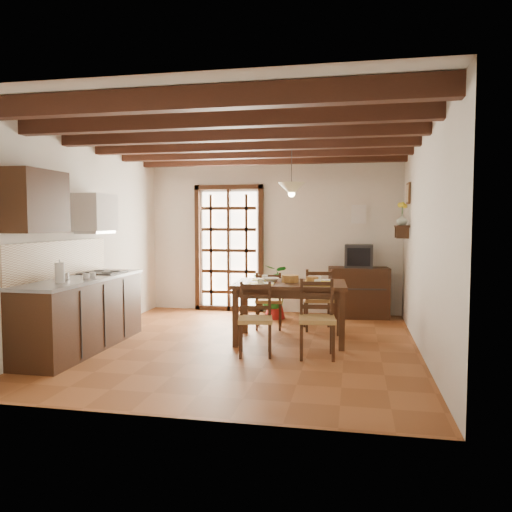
% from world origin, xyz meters
% --- Properties ---
extents(ground_plane, '(5.00, 5.00, 0.00)m').
position_xyz_m(ground_plane, '(0.00, 0.00, 0.00)').
color(ground_plane, brown).
extents(room_shell, '(4.52, 5.02, 2.81)m').
position_xyz_m(room_shell, '(0.00, 0.00, 1.82)').
color(room_shell, silver).
rests_on(room_shell, ground_plane).
extents(ceiling_beams, '(4.50, 4.34, 0.20)m').
position_xyz_m(ceiling_beams, '(0.00, 0.00, 2.69)').
color(ceiling_beams, black).
rests_on(ceiling_beams, room_shell).
extents(french_door, '(1.26, 0.11, 2.32)m').
position_xyz_m(french_door, '(-0.80, 2.45, 1.18)').
color(french_door, white).
rests_on(french_door, ground_plane).
extents(kitchen_counter, '(0.64, 2.25, 1.38)m').
position_xyz_m(kitchen_counter, '(-1.96, -0.60, 0.47)').
color(kitchen_counter, black).
rests_on(kitchen_counter, ground_plane).
extents(upper_cabinet, '(0.35, 0.80, 0.70)m').
position_xyz_m(upper_cabinet, '(-2.08, -1.30, 1.85)').
color(upper_cabinet, black).
rests_on(upper_cabinet, room_shell).
extents(range_hood, '(0.38, 0.60, 0.54)m').
position_xyz_m(range_hood, '(-2.05, -0.05, 1.73)').
color(range_hood, white).
rests_on(range_hood, room_shell).
extents(counter_items, '(0.50, 1.43, 0.25)m').
position_xyz_m(counter_items, '(-1.95, -0.51, 0.96)').
color(counter_items, black).
rests_on(counter_items, kitchen_counter).
extents(dining_table, '(1.54, 1.04, 0.81)m').
position_xyz_m(dining_table, '(0.58, 0.33, 0.70)').
color(dining_table, '#3A2113').
rests_on(dining_table, ground_plane).
extents(chair_near_left, '(0.47, 0.46, 0.89)m').
position_xyz_m(chair_near_left, '(0.26, -0.45, 0.28)').
color(chair_near_left, '#A78046').
rests_on(chair_near_left, ground_plane).
extents(chair_near_right, '(0.47, 0.45, 0.93)m').
position_xyz_m(chair_near_right, '(1.00, -0.40, 0.29)').
color(chair_near_right, '#A78046').
rests_on(chair_near_right, ground_plane).
extents(chair_far_left, '(0.44, 0.42, 0.87)m').
position_xyz_m(chair_far_left, '(0.17, 1.07, 0.27)').
color(chair_far_left, '#A78046').
rests_on(chair_far_left, ground_plane).
extents(chair_far_right, '(0.50, 0.48, 0.93)m').
position_xyz_m(chair_far_right, '(0.91, 1.11, 0.29)').
color(chair_far_right, '#A78046').
rests_on(chair_far_right, ground_plane).
extents(table_setting, '(1.08, 0.72, 0.10)m').
position_xyz_m(table_setting, '(0.58, 0.33, 0.89)').
color(table_setting, yellow).
rests_on(table_setting, dining_table).
extents(table_bowl, '(0.29, 0.29, 0.05)m').
position_xyz_m(table_bowl, '(0.32, 0.37, 0.83)').
color(table_bowl, white).
rests_on(table_bowl, dining_table).
extents(sideboard, '(1.04, 0.54, 0.85)m').
position_xyz_m(sideboard, '(1.51, 2.23, 0.43)').
color(sideboard, black).
rests_on(sideboard, ground_plane).
extents(crt_tv, '(0.47, 0.44, 0.39)m').
position_xyz_m(crt_tv, '(1.51, 2.22, 1.04)').
color(crt_tv, black).
rests_on(crt_tv, sideboard).
extents(fuse_box, '(0.25, 0.03, 0.32)m').
position_xyz_m(fuse_box, '(1.50, 2.48, 1.75)').
color(fuse_box, white).
rests_on(fuse_box, room_shell).
extents(plant_pot, '(0.35, 0.35, 0.21)m').
position_xyz_m(plant_pot, '(0.13, 1.86, 0.11)').
color(plant_pot, maroon).
rests_on(plant_pot, ground_plane).
extents(potted_plant, '(1.98, 1.79, 1.90)m').
position_xyz_m(potted_plant, '(0.13, 1.86, 0.57)').
color(potted_plant, '#144C19').
rests_on(potted_plant, ground_plane).
extents(wall_shelf, '(0.20, 0.42, 0.20)m').
position_xyz_m(wall_shelf, '(2.14, 1.60, 1.51)').
color(wall_shelf, black).
rests_on(wall_shelf, room_shell).
extents(shelf_vase, '(0.15, 0.15, 0.15)m').
position_xyz_m(shelf_vase, '(2.14, 1.60, 1.65)').
color(shelf_vase, '#B2BFB2').
rests_on(shelf_vase, wall_shelf).
extents(shelf_flowers, '(0.14, 0.14, 0.36)m').
position_xyz_m(shelf_flowers, '(2.14, 1.60, 1.86)').
color(shelf_flowers, yellow).
rests_on(shelf_flowers, shelf_vase).
extents(framed_picture, '(0.03, 0.32, 0.32)m').
position_xyz_m(framed_picture, '(2.22, 1.60, 2.05)').
color(framed_picture, brown).
rests_on(framed_picture, room_shell).
extents(pendant_lamp, '(0.36, 0.36, 0.84)m').
position_xyz_m(pendant_lamp, '(0.58, 0.43, 2.08)').
color(pendant_lamp, black).
rests_on(pendant_lamp, room_shell).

